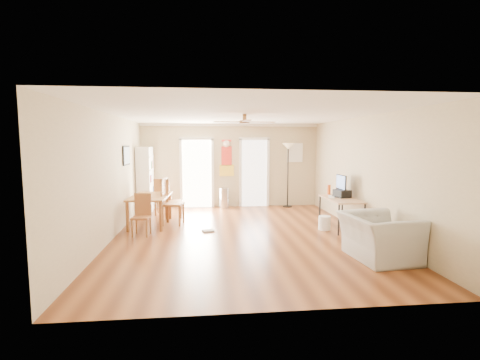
{
  "coord_description": "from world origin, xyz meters",
  "views": [
    {
      "loc": [
        -0.83,
        -7.4,
        2.0
      ],
      "look_at": [
        0.0,
        0.6,
        1.15
      ],
      "focal_mm": 26.1,
      "sensor_mm": 36.0,
      "label": 1
    }
  ],
  "objects": [
    {
      "name": "dining_chair_near",
      "position": [
        -2.2,
        0.2,
        0.45
      ],
      "size": [
        0.41,
        0.41,
        0.9
      ],
      "primitive_type": null,
      "rotation": [
        0.0,
        0.0,
        -0.11
      ],
      "color": "brown",
      "rests_on": "floor"
    },
    {
      "name": "wall_decal",
      "position": [
        -0.13,
        3.48,
        1.55
      ],
      "size": [
        0.46,
        0.03,
        1.1
      ],
      "primitive_type": "cube",
      "color": "red",
      "rests_on": "wall_back"
    },
    {
      "name": "bookshelf",
      "position": [
        -2.54,
        2.93,
        0.95
      ],
      "size": [
        0.56,
        0.91,
        1.89
      ],
      "primitive_type": null,
      "rotation": [
        0.0,
        0.0,
        -0.23
      ],
      "color": "white",
      "rests_on": "floor"
    },
    {
      "name": "framed_poster",
      "position": [
        -2.73,
        1.4,
        1.7
      ],
      "size": [
        0.04,
        0.66,
        0.48
      ],
      "primitive_type": "cube",
      "color": "black",
      "rests_on": "wall_left"
    },
    {
      "name": "dining_table",
      "position": [
        -2.15,
        1.2,
        0.36
      ],
      "size": [
        0.96,
        1.5,
        0.72
      ],
      "primitive_type": null,
      "rotation": [
        0.0,
        0.0,
        -0.06
      ],
      "color": "#A97336",
      "rests_on": "floor"
    },
    {
      "name": "floor",
      "position": [
        0.0,
        0.0,
        0.0
      ],
      "size": [
        7.0,
        7.0,
        0.0
      ],
      "primitive_type": "plane",
      "color": "brown",
      "rests_on": "ground"
    },
    {
      "name": "crown_molding",
      "position": [
        0.0,
        0.0,
        2.56
      ],
      "size": [
        5.5,
        7.0,
        0.08
      ],
      "primitive_type": null,
      "color": "white",
      "rests_on": "wall_back"
    },
    {
      "name": "wall_back",
      "position": [
        0.0,
        3.5,
        1.3
      ],
      "size": [
        5.5,
        0.04,
        2.6
      ],
      "primitive_type": null,
      "color": "beige",
      "rests_on": "floor"
    },
    {
      "name": "floor_cloth",
      "position": [
        -0.76,
        0.38,
        0.02
      ],
      "size": [
        0.29,
        0.26,
        0.04
      ],
      "primitive_type": "cube",
      "rotation": [
        0.0,
        0.0,
        0.27
      ],
      "color": "gray",
      "rests_on": "floor"
    },
    {
      "name": "wall_right",
      "position": [
        2.75,
        0.0,
        1.3
      ],
      "size": [
        0.04,
        7.0,
        2.6
      ],
      "primitive_type": null,
      "color": "beige",
      "rests_on": "floor"
    },
    {
      "name": "computer_desk",
      "position": [
        2.37,
        0.4,
        0.36
      ],
      "size": [
        0.67,
        1.33,
        0.71
      ],
      "primitive_type": null,
      "color": "tan",
      "rests_on": "floor"
    },
    {
      "name": "trash_can",
      "position": [
        -0.22,
        3.25,
        0.31
      ],
      "size": [
        0.3,
        0.3,
        0.63
      ],
      "primitive_type": "cylinder",
      "rotation": [
        0.0,
        0.0,
        0.03
      ],
      "color": "silver",
      "rests_on": "floor"
    },
    {
      "name": "wall_left",
      "position": [
        -2.75,
        0.0,
        1.3
      ],
      "size": [
        0.04,
        7.0,
        2.6
      ],
      "primitive_type": null,
      "color": "beige",
      "rests_on": "floor"
    },
    {
      "name": "imac",
      "position": [
        2.47,
        0.67,
        0.98
      ],
      "size": [
        0.2,
        0.57,
        0.53
      ],
      "primitive_type": null,
      "rotation": [
        0.0,
        0.0,
        0.23
      ],
      "color": "black",
      "rests_on": "computer_desk"
    },
    {
      "name": "orange_bottle",
      "position": [
        2.3,
        1.02,
        0.84
      ],
      "size": [
        0.09,
        0.09,
        0.25
      ],
      "primitive_type": "cylinder",
      "rotation": [
        0.0,
        0.0,
        0.15
      ],
      "color": "#E55314",
      "rests_on": "computer_desk"
    },
    {
      "name": "ceiling",
      "position": [
        0.0,
        0.0,
        2.6
      ],
      "size": [
        5.5,
        7.0,
        0.0
      ],
      "primitive_type": null,
      "color": "silver",
      "rests_on": "floor"
    },
    {
      "name": "wastebasket_a",
      "position": [
        1.94,
        0.29,
        0.16
      ],
      "size": [
        0.34,
        0.34,
        0.32
      ],
      "primitive_type": "cylinder",
      "rotation": [
        0.0,
        0.0,
        -0.25
      ],
      "color": "white",
      "rests_on": "floor"
    },
    {
      "name": "dining_chair_right_b",
      "position": [
        -1.6,
        1.2,
        0.57
      ],
      "size": [
        0.54,
        0.54,
        1.14
      ],
      "primitive_type": null,
      "rotation": [
        0.0,
        0.0,
        1.4
      ],
      "color": "#995B31",
      "rests_on": "floor"
    },
    {
      "name": "keyboard",
      "position": [
        2.2,
        0.58,
        0.72
      ],
      "size": [
        0.26,
        0.44,
        0.02
      ],
      "primitive_type": "cube",
      "rotation": [
        0.0,
        0.0,
        -0.31
      ],
      "color": "silver",
      "rests_on": "computer_desk"
    },
    {
      "name": "printer",
      "position": [
        2.45,
        0.55,
        0.8
      ],
      "size": [
        0.38,
        0.41,
        0.18
      ],
      "primitive_type": "cube",
      "rotation": [
        0.0,
        0.0,
        0.25
      ],
      "color": "black",
      "rests_on": "computer_desk"
    },
    {
      "name": "torchiere_lamp",
      "position": [
        1.78,
        3.25,
        1.0
      ],
      "size": [
        0.43,
        0.43,
        2.0
      ],
      "primitive_type": null,
      "rotation": [
        0.0,
        0.0,
        0.14
      ],
      "color": "black",
      "rests_on": "floor"
    },
    {
      "name": "bathroom_doorway",
      "position": [
        0.75,
        3.48,
        1.05
      ],
      "size": [
        0.8,
        0.1,
        2.1
      ],
      "primitive_type": null,
      "color": "white",
      "rests_on": "wall_back"
    },
    {
      "name": "dining_chair_far",
      "position": [
        -1.98,
        2.44,
        0.51
      ],
      "size": [
        0.45,
        0.45,
        1.02
      ],
      "primitive_type": null,
      "rotation": [
        0.0,
        0.0,
        3.08
      ],
      "color": "#94602F",
      "rests_on": "floor"
    },
    {
      "name": "wall_front",
      "position": [
        0.0,
        -3.5,
        1.3
      ],
      "size": [
        5.5,
        0.04,
        2.6
      ],
      "primitive_type": null,
      "color": "beige",
      "rests_on": "floor"
    },
    {
      "name": "armchair",
      "position": [
        2.15,
        -1.81,
        0.39
      ],
      "size": [
        1.15,
        1.29,
        0.78
      ],
      "primitive_type": "imported",
      "rotation": [
        0.0,
        0.0,
        1.66
      ],
      "color": "#ADADA7",
      "rests_on": "floor"
    },
    {
      "name": "dining_chair_right_a",
      "position": [
        -1.6,
        1.63,
        0.55
      ],
      "size": [
        0.54,
        0.54,
        1.1
      ],
      "primitive_type": null,
      "rotation": [
        0.0,
        0.0,
        1.81
      ],
      "color": "#965630",
      "rests_on": "floor"
    },
    {
      "name": "ceiling_fan",
      "position": [
        0.0,
        -0.3,
        2.43
      ],
      "size": [
        1.24,
        1.24,
        0.2
      ],
      "primitive_type": null,
      "color": "#593819",
      "rests_on": "ceiling"
    },
    {
      "name": "kitchen_doorway",
      "position": [
        -1.05,
        3.48,
        1.05
      ],
      "size": [
        0.9,
        0.1,
        2.1
      ],
      "primitive_type": null,
      "color": "white",
      "rests_on": "wall_back"
    },
    {
      "name": "ac_grille",
      "position": [
        2.05,
        3.47,
        1.7
      ],
      "size": [
        0.5,
        0.04,
        0.6
      ],
      "primitive_type": "cube",
      "color": "white",
      "rests_on": "wall_back"
    }
  ]
}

